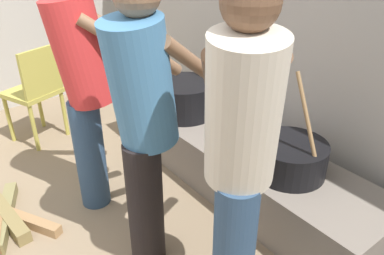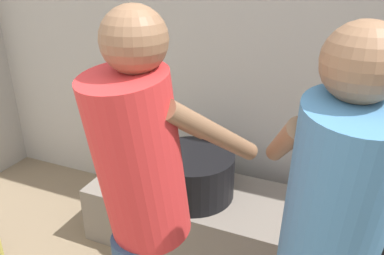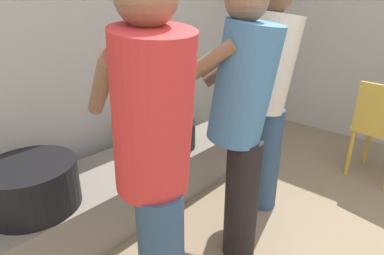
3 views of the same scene
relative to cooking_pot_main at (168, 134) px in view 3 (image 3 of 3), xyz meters
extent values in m
cube|color=#ADA8A0|center=(-0.40, 0.54, 0.71)|extent=(5.59, 0.20, 2.40)
cube|color=slate|center=(-0.55, 0.02, -0.30)|extent=(2.43, 0.60, 0.38)
cylinder|color=black|center=(0.00, 0.00, 0.00)|extent=(0.46, 0.46, 0.21)
cylinder|color=#937047|center=(0.08, 0.00, 0.30)|extent=(0.26, 0.04, 0.51)
cylinder|color=black|center=(-1.10, -0.02, 0.03)|extent=(0.51, 0.51, 0.27)
cylinder|color=red|center=(-0.92, -0.90, 0.61)|extent=(0.42, 0.47, 0.67)
cylinder|color=brown|center=(-0.71, -0.73, 0.68)|extent=(0.25, 0.47, 0.36)
cylinder|color=brown|center=(-0.96, -0.62, 0.68)|extent=(0.25, 0.47, 0.36)
cylinder|color=navy|center=(0.30, -0.75, -0.09)|extent=(0.20, 0.20, 0.79)
cylinder|color=beige|center=(0.28, -0.72, 0.62)|extent=(0.49, 0.48, 0.67)
cylinder|color=brown|center=(0.19, -0.46, 0.69)|extent=(0.40, 0.37, 0.37)
cylinder|color=brown|center=(0.01, -0.66, 0.69)|extent=(0.40, 0.37, 0.37)
cylinder|color=black|center=(-0.26, -0.89, -0.10)|extent=(0.20, 0.20, 0.78)
cylinder|color=teal|center=(-0.26, -0.87, 0.61)|extent=(0.40, 0.46, 0.67)
cylinder|color=brown|center=(-0.21, -0.60, 0.68)|extent=(0.21, 0.47, 0.36)
cylinder|color=brown|center=(-0.47, -0.68, 0.68)|extent=(0.21, 0.47, 0.36)
cylinder|color=gold|center=(1.57, -1.15, -0.27)|extent=(0.04, 0.04, 0.44)
cylinder|color=gold|center=(1.23, -1.09, -0.27)|extent=(0.04, 0.04, 0.44)
cube|color=gold|center=(1.37, -1.28, -0.03)|extent=(0.46, 0.46, 0.04)
cube|color=gold|center=(1.19, -1.25, 0.19)|extent=(0.10, 0.38, 0.40)
camera|label=1|loc=(1.22, -1.69, 1.26)|focal=35.34mm
camera|label=2|loc=(-0.28, -1.91, 1.27)|focal=36.39mm
camera|label=3|loc=(-1.65, -1.74, 1.01)|focal=29.71mm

